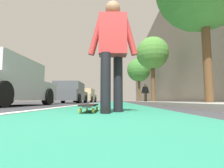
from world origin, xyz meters
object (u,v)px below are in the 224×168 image
(skater_person, at_px, (113,48))
(pedestrian_distant, at_px, (145,92))
(parked_car_far, at_px, (86,96))
(parked_car_mid, at_px, (70,93))
(street_tree_mid, at_px, (152,53))
(skateboard, at_px, (90,106))
(parked_car_near, at_px, (5,83))
(traffic_light, at_px, (102,79))
(street_tree_far, at_px, (139,70))

(skater_person, height_order, pedestrian_distant, skater_person)
(skater_person, xyz_separation_m, parked_car_far, (16.37, 3.39, -0.23))
(skater_person, bearing_deg, parked_car_mid, 18.81)
(skater_person, relative_size, parked_car_far, 0.37)
(skater_person, relative_size, parked_car_mid, 0.39)
(parked_car_far, relative_size, street_tree_mid, 0.89)
(skateboard, height_order, parked_car_near, parked_car_near)
(traffic_light, xyz_separation_m, street_tree_mid, (-8.92, -4.55, 0.71))
(traffic_light, relative_size, street_tree_far, 0.82)
(street_tree_mid, relative_size, pedestrian_distant, 3.11)
(skater_person, distance_m, pedestrian_distant, 12.42)
(traffic_light, bearing_deg, skater_person, -174.54)
(skater_person, xyz_separation_m, parked_car_mid, (9.66, 3.29, -0.24))
(street_tree_mid, bearing_deg, traffic_light, 27.03)
(skater_person, xyz_separation_m, parked_car_near, (2.82, 3.47, -0.23))
(street_tree_mid, distance_m, pedestrian_distant, 3.56)
(pedestrian_distant, bearing_deg, traffic_light, 33.05)
(parked_car_near, relative_size, street_tree_mid, 0.86)
(parked_car_mid, bearing_deg, street_tree_far, -37.41)
(traffic_light, distance_m, pedestrian_distant, 8.24)
(parked_car_near, distance_m, parked_car_mid, 6.84)
(street_tree_far, bearing_deg, skater_person, 171.10)
(parked_car_far, distance_m, street_tree_mid, 9.37)
(skateboard, xyz_separation_m, traffic_light, (18.70, 1.46, 2.86))
(parked_car_near, distance_m, traffic_light, 16.27)
(parked_car_far, relative_size, pedestrian_distant, 2.77)
(parked_car_mid, bearing_deg, traffic_light, -9.21)
(parked_car_near, xyz_separation_m, parked_car_far, (13.55, -0.08, -0.00))
(parked_car_far, height_order, traffic_light, traffic_light)
(skater_person, bearing_deg, traffic_light, 5.46)
(traffic_light, height_order, pedestrian_distant, traffic_light)
(parked_car_far, distance_m, street_tree_far, 6.97)
(parked_car_mid, xyz_separation_m, street_tree_far, (7.90, -6.04, 3.11))
(street_tree_mid, distance_m, street_tree_far, 7.63)
(skateboard, relative_size, street_tree_mid, 0.17)
(parked_car_mid, xyz_separation_m, traffic_light, (9.19, -1.49, 2.26))
(street_tree_far, bearing_deg, parked_car_far, 100.98)
(parked_car_mid, xyz_separation_m, pedestrian_distant, (2.49, -5.84, 0.20))
(skateboard, height_order, traffic_light, traffic_light)
(street_tree_far, bearing_deg, traffic_light, 74.19)
(skateboard, distance_m, parked_car_far, 16.51)
(parked_car_mid, distance_m, traffic_light, 9.58)
(parked_car_near, distance_m, parked_car_far, 13.55)
(skater_person, bearing_deg, pedestrian_distant, -11.87)
(parked_car_far, bearing_deg, skater_person, -168.31)
(parked_car_far, bearing_deg, street_tree_far, -79.02)
(street_tree_mid, bearing_deg, skater_person, 164.52)
(skateboard, xyz_separation_m, parked_car_far, (16.22, 3.04, 0.62))
(skateboard, relative_size, traffic_light, 0.20)
(street_tree_mid, xyz_separation_m, street_tree_far, (7.63, 0.00, 0.13))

